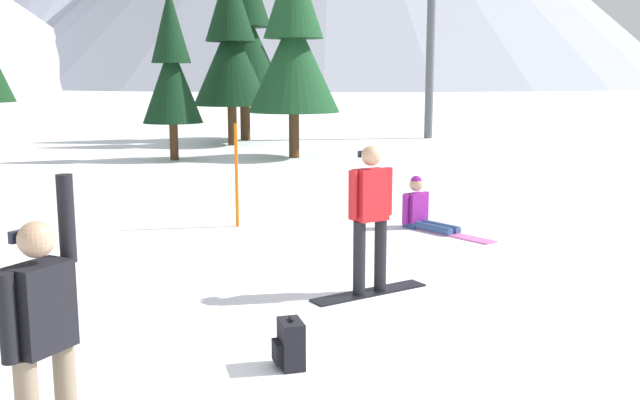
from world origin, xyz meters
The scene contains 11 objects.
ground_plane centered at (0.00, 0.00, 0.00)m, with size 800.00×800.00×0.00m, color white.
snowboarder_foreground centered at (-2.83, -1.19, 0.93)m, with size 1.16×1.44×1.99m.
snowboarder_midground centered at (0.21, 2.35, 0.97)m, with size 1.56×0.89×1.82m.
snowboarder_background centered at (2.00, 5.92, 0.31)m, with size 1.24×1.73×0.92m.
backpack_black centered at (-1.02, 0.27, 0.21)m, with size 0.29×0.34×0.47m.
trail_marker_pole centered at (-1.21, 6.64, 0.92)m, with size 0.06×0.06×1.83m, color orange.
pine_tree_twin centered at (-0.05, 24.53, 4.49)m, with size 3.52×3.52×8.23m.
pine_tree_short centered at (1.16, 17.46, 3.71)m, with size 3.00×3.00×6.79m.
pine_tree_slender centered at (-0.68, 22.28, 3.81)m, with size 2.97×2.97×6.99m.
pine_tree_leaning centered at (-2.73, 17.40, 2.94)m, with size 1.90×1.90×5.39m.
ski_lift_tower centered at (7.91, 24.22, 5.19)m, with size 3.95×0.36×8.75m.
Camera 1 is at (-1.74, -5.90, 2.62)m, focal length 40.07 mm.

